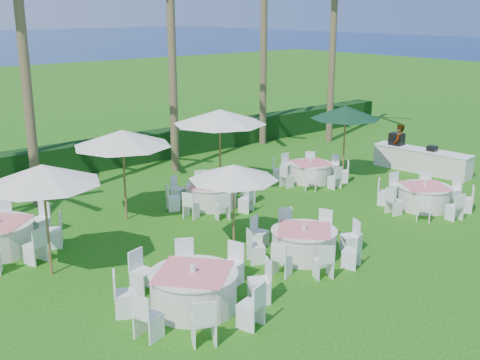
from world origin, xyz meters
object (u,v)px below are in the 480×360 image
object	(u,v)px
banquet_table_e	(211,195)
umbrella_a	(43,175)
umbrella_green	(346,112)
banquet_table_b	(304,242)
umbrella_c	(122,138)
buffet_table	(421,160)
banquet_table_f	(310,171)
umbrella_d	(220,117)
banquet_table_a	(194,289)
umbrella_b	(234,172)
banquet_table_c	(424,196)
staff_person	(398,146)

from	to	relation	value
banquet_table_e	umbrella_a	size ratio (longest dim) A/B	1.03
banquet_table_e	umbrella_green	size ratio (longest dim) A/B	1.03
banquet_table_b	umbrella_c	xyz separation A→B (m)	(-2.13, 5.66, 2.19)
banquet_table_b	buffet_table	bearing A→B (deg)	17.24
umbrella_c	banquet_table_b	bearing A→B (deg)	-69.40
banquet_table_f	umbrella_d	bearing A→B (deg)	159.61
banquet_table_a	buffet_table	distance (m)	14.22
umbrella_a	umbrella_c	distance (m)	4.22
umbrella_a	umbrella_b	world-z (taller)	umbrella_a
umbrella_b	buffet_table	xyz separation A→B (m)	(10.92, 1.40, -1.68)
banquet_table_b	umbrella_c	world-z (taller)	umbrella_c
banquet_table_c	buffet_table	distance (m)	4.79
umbrella_b	umbrella_green	size ratio (longest dim) A/B	0.86
umbrella_b	banquet_table_b	bearing A→B (deg)	-58.09
banquet_table_e	umbrella_green	distance (m)	6.46
banquet_table_b	umbrella_d	size ratio (longest dim) A/B	0.91
banquet_table_a	umbrella_a	xyz separation A→B (m)	(-1.70, 3.70, 2.13)
banquet_table_b	umbrella_c	distance (m)	6.43
banquet_table_e	staff_person	world-z (taller)	staff_person
umbrella_a	banquet_table_c	bearing A→B (deg)	-14.35
umbrella_c	staff_person	xyz separation A→B (m)	(11.83, -1.57, -1.69)
banquet_table_b	umbrella_a	bearing A→B (deg)	149.82
umbrella_c	banquet_table_c	bearing A→B (deg)	-33.48
staff_person	umbrella_c	bearing A→B (deg)	-30.94
umbrella_d	staff_person	xyz separation A→B (m)	(7.65, -2.13, -1.80)
banquet_table_a	buffet_table	size ratio (longest dim) A/B	0.84
umbrella_d	buffet_table	distance (m)	8.72
buffet_table	umbrella_b	bearing A→B (deg)	-172.69
banquet_table_c	umbrella_green	xyz separation A→B (m)	(0.77, 4.17, 2.18)
umbrella_d	buffet_table	size ratio (longest dim) A/B	0.82
staff_person	buffet_table	bearing A→B (deg)	76.27
umbrella_d	umbrella_c	bearing A→B (deg)	-172.45
banquet_table_c	banquet_table_e	size ratio (longest dim) A/B	1.03
banquet_table_b	umbrella_green	distance (m)	8.38
umbrella_c	staff_person	world-z (taller)	umbrella_c
umbrella_c	umbrella_b	bearing A→B (deg)	-74.74
buffet_table	banquet_table_b	bearing A→B (deg)	-162.76
banquet_table_e	staff_person	bearing A→B (deg)	-5.53
banquet_table_a	banquet_table_e	xyz separation A→B (m)	(4.59, 5.39, -0.06)
banquet_table_a	banquet_table_b	size ratio (longest dim) A/B	1.13
banquet_table_c	staff_person	world-z (taller)	staff_person
banquet_table_a	banquet_table_c	distance (m)	9.90
banquet_table_c	umbrella_b	distance (m)	7.36
banquet_table_f	umbrella_a	world-z (taller)	umbrella_a
banquet_table_a	banquet_table_f	distance (m)	10.79
banquet_table_b	banquet_table_f	xyz separation A→B (m)	(5.44, 4.95, -0.03)
banquet_table_a	umbrella_b	world-z (taller)	umbrella_b
banquet_table_e	banquet_table_f	size ratio (longest dim) A/B	1.02
banquet_table_e	umbrella_b	distance (m)	4.12
banquet_table_c	banquet_table_f	xyz separation A→B (m)	(-0.53, 4.65, -0.02)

